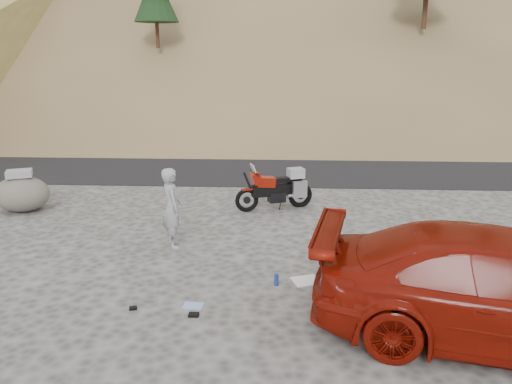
% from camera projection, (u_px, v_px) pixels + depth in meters
% --- Properties ---
extents(ground, '(140.00, 140.00, 0.00)m').
position_uv_depth(ground, '(199.00, 258.00, 9.93)').
color(ground, '#464340').
rests_on(ground, ground).
extents(road, '(120.00, 7.00, 0.05)m').
position_uv_depth(road, '(238.00, 163.00, 18.59)').
color(road, black).
rests_on(road, ground).
extents(motorcycle, '(2.03, 1.03, 1.26)m').
position_uv_depth(motorcycle, '(278.00, 189.00, 12.95)').
color(motorcycle, black).
rests_on(motorcycle, ground).
extents(man, '(0.61, 0.73, 1.70)m').
position_uv_depth(man, '(174.00, 246.00, 10.52)').
color(man, '#97979D').
rests_on(man, ground).
extents(red_car, '(5.70, 3.20, 1.56)m').
position_uv_depth(red_car, '(502.00, 340.00, 7.07)').
color(red_car, maroon).
rests_on(red_car, ground).
extents(boulder, '(1.59, 1.43, 1.09)m').
position_uv_depth(boulder, '(22.00, 193.00, 12.80)').
color(boulder, '#534E47').
rests_on(boulder, ground).
extents(gear_white_cloth, '(0.59, 0.55, 0.02)m').
position_uv_depth(gear_white_cloth, '(306.00, 281.00, 8.90)').
color(gear_white_cloth, white).
rests_on(gear_white_cloth, ground).
extents(gear_blue_mat, '(0.39, 0.17, 0.16)m').
position_uv_depth(gear_blue_mat, '(328.00, 280.00, 8.78)').
color(gear_blue_mat, navy).
rests_on(gear_blue_mat, ground).
extents(gear_bottle, '(0.10, 0.10, 0.21)m').
position_uv_depth(gear_bottle, '(276.00, 280.00, 8.71)').
color(gear_bottle, navy).
rests_on(gear_bottle, ground).
extents(gear_funnel, '(0.19, 0.19, 0.18)m').
position_uv_depth(gear_funnel, '(389.00, 281.00, 8.71)').
color(gear_funnel, red).
rests_on(gear_funnel, ground).
extents(gear_glove_a, '(0.16, 0.11, 0.05)m').
position_uv_depth(gear_glove_a, '(194.00, 315.00, 7.71)').
color(gear_glove_a, black).
rests_on(gear_glove_a, ground).
extents(gear_glove_b, '(0.14, 0.12, 0.04)m').
position_uv_depth(gear_glove_b, '(133.00, 308.00, 7.91)').
color(gear_glove_b, black).
rests_on(gear_glove_b, ground).
extents(gear_blue_cloth, '(0.34, 0.26, 0.01)m').
position_uv_depth(gear_blue_cloth, '(193.00, 306.00, 8.02)').
color(gear_blue_cloth, '#8EA8DC').
rests_on(gear_blue_cloth, ground).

